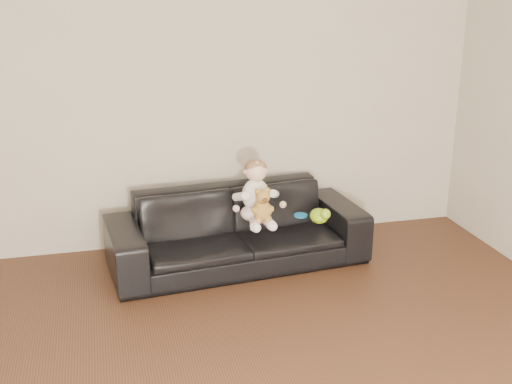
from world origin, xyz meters
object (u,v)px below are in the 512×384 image
object	(u,v)px
sofa	(237,229)
toy_blue_disc	(301,215)
baby	(256,195)
toy_rattle	(316,217)
teddy_bear	(263,206)
toy_green	(319,216)

from	to	relation	value
sofa	toy_blue_disc	xyz separation A→B (m)	(0.46, -0.08, 0.09)
baby	toy_blue_disc	world-z (taller)	baby
toy_rattle	teddy_bear	bearing A→B (deg)	-175.84
baby	toy_blue_disc	xyz separation A→B (m)	(0.34, 0.02, -0.20)
teddy_bear	toy_green	world-z (taller)	teddy_bear
toy_green	sofa	bearing A→B (deg)	155.71
toy_green	toy_blue_disc	distance (m)	0.19
sofa	teddy_bear	distance (m)	0.38
teddy_bear	toy_green	xyz separation A→B (m)	(0.42, -0.00, -0.12)
toy_green	toy_rattle	distance (m)	0.04
sofa	toy_blue_disc	size ratio (longest dim) A/B	18.78
teddy_bear	toy_blue_disc	xyz separation A→B (m)	(0.33, 0.16, -0.16)
sofa	toy_rattle	distance (m)	0.59
toy_blue_disc	teddy_bear	bearing A→B (deg)	-154.36
baby	teddy_bear	world-z (taller)	baby
sofa	toy_rattle	xyz separation A→B (m)	(0.54, -0.21, 0.12)
baby	teddy_bear	xyz separation A→B (m)	(0.01, -0.14, -0.03)
baby	teddy_bear	bearing A→B (deg)	-82.94
baby	toy_green	distance (m)	0.48
toy_green	toy_rattle	bearing A→B (deg)	106.54
baby	toy_rattle	bearing A→B (deg)	-11.86
toy_green	toy_blue_disc	xyz separation A→B (m)	(-0.08, 0.16, -0.05)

